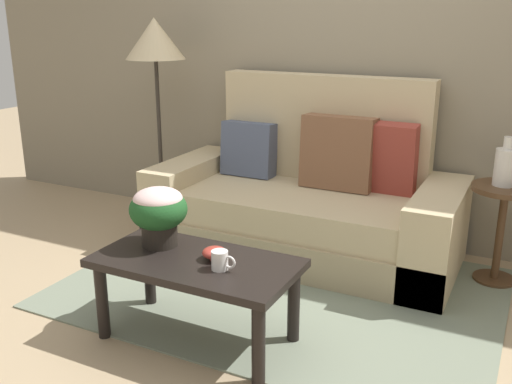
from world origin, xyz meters
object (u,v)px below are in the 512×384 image
(coffee_table, at_px, (196,272))
(table_vase, at_px, (506,166))
(snack_bowl, at_px, (215,253))
(side_table, at_px, (502,217))
(couch, at_px, (308,203))
(floor_lamp, at_px, (155,53))
(potted_plant, at_px, (158,210))
(coffee_mug, at_px, (220,260))

(coffee_table, bearing_deg, table_vase, 47.79)
(snack_bowl, bearing_deg, side_table, 48.37)
(couch, relative_size, floor_lamp, 1.31)
(couch, height_order, snack_bowl, couch)
(coffee_table, relative_size, side_table, 1.63)
(coffee_table, xyz_separation_m, potted_plant, (-0.26, 0.07, 0.25))
(floor_lamp, bearing_deg, coffee_mug, -46.27)
(snack_bowl, bearing_deg, coffee_table, -155.63)
(coffee_table, xyz_separation_m, snack_bowl, (0.08, 0.04, 0.10))
(couch, bearing_deg, potted_plant, -104.45)
(couch, distance_m, coffee_table, 1.30)
(table_vase, bearing_deg, snack_bowl, -131.03)
(side_table, distance_m, floor_lamp, 2.56)
(couch, bearing_deg, floor_lamp, 178.47)
(side_table, xyz_separation_m, snack_bowl, (-1.17, -1.32, 0.05))
(side_table, distance_m, coffee_mug, 1.78)
(side_table, relative_size, snack_bowl, 5.07)
(floor_lamp, distance_m, potted_plant, 1.68)
(floor_lamp, bearing_deg, potted_plant, -54.58)
(side_table, bearing_deg, snack_bowl, -131.63)
(couch, height_order, coffee_table, couch)
(potted_plant, bearing_deg, side_table, 40.40)
(coffee_table, bearing_deg, coffee_mug, -15.83)
(floor_lamp, relative_size, coffee_mug, 12.62)
(coffee_table, height_order, side_table, side_table)
(coffee_table, xyz_separation_m, coffee_mug, (0.16, -0.05, 0.11))
(coffee_table, distance_m, side_table, 1.85)
(side_table, height_order, coffee_mug, side_table)
(coffee_table, height_order, coffee_mug, coffee_mug)
(coffee_table, relative_size, coffee_mug, 8.11)
(side_table, xyz_separation_m, potted_plant, (-1.51, -1.29, 0.20))
(couch, relative_size, potted_plant, 6.62)
(couch, xyz_separation_m, floor_lamp, (-1.21, 0.03, 0.95))
(couch, height_order, table_vase, couch)
(potted_plant, bearing_deg, coffee_table, -15.35)
(side_table, height_order, potted_plant, potted_plant)
(potted_plant, height_order, snack_bowl, potted_plant)
(side_table, relative_size, table_vase, 2.11)
(coffee_mug, xyz_separation_m, table_vase, (1.08, 1.41, 0.24))
(side_table, distance_m, snack_bowl, 1.77)
(couch, relative_size, side_table, 3.32)
(potted_plant, xyz_separation_m, snack_bowl, (0.34, -0.03, -0.15))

